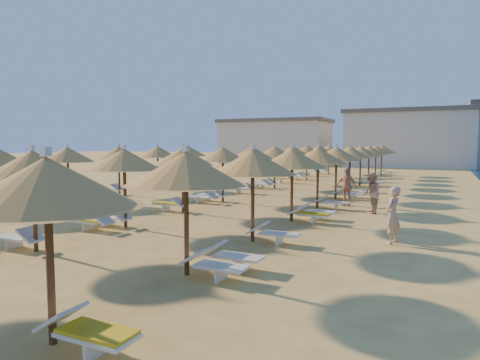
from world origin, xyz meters
The scene contains 9 objects.
ground centered at (0.00, 0.00, 0.00)m, with size 220.00×220.00×0.00m, color #E3BE63.
hotel_blocks centered at (3.08, 45.47, 3.70)m, with size 48.45×10.98×8.10m.
parasol_row_east centered at (1.98, 7.14, 2.43)m, with size 2.85×44.33×3.00m.
parasol_row_west centered at (-3.03, 7.14, 2.43)m, with size 2.85×44.33×3.00m.
parasol_row_inland centered at (-9.90, 3.37, 2.43)m, with size 2.85×21.70×3.00m.
loungers centered at (-2.02, 6.40, 0.34)m, with size 14.87×42.06×0.66m.
beachgoer_a centered at (5.93, -0.72, 0.88)m, with size 0.64×0.42×1.75m, color tan.
beachgoer_b centered at (4.50, 4.81, 0.89)m, with size 0.86×0.67×1.78m, color tan.
beachgoer_c centered at (3.03, 6.70, 0.93)m, with size 1.09×0.45×1.86m, color tan.
Camera 1 is at (7.25, -14.27, 3.06)m, focal length 32.00 mm.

